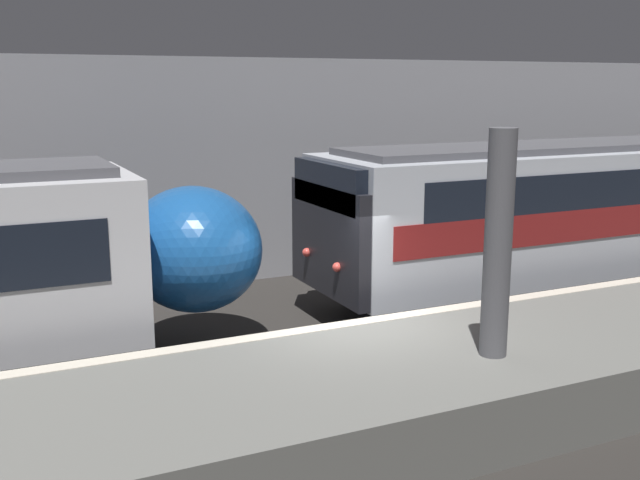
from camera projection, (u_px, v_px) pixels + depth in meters
ground_plane at (348, 376)px, 12.47m from camera, size 120.00×120.00×0.00m
platform at (406, 387)px, 10.78m from camera, size 40.00×3.59×0.98m
station_rear_barrier at (221, 173)px, 17.81m from camera, size 50.00×0.15×5.39m
support_pillar_near at (498, 245)px, 10.40m from camera, size 0.39×0.39×3.23m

